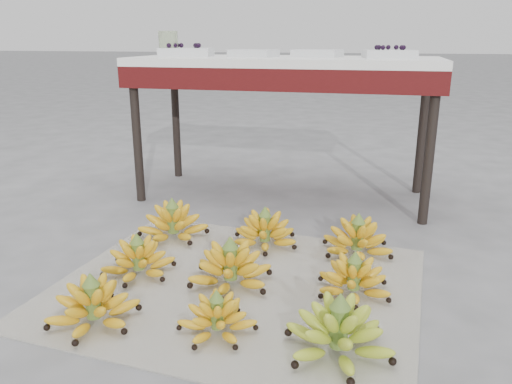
% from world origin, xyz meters
% --- Properties ---
extents(ground, '(60.00, 60.00, 0.00)m').
position_xyz_m(ground, '(0.00, 0.00, 0.00)').
color(ground, '#5C5C5E').
rests_on(ground, ground).
extents(newspaper_mat, '(1.33, 1.15, 0.01)m').
position_xyz_m(newspaper_mat, '(0.10, -0.07, 0.00)').
color(newspaper_mat, white).
rests_on(newspaper_mat, ground).
extents(bunch_front_left, '(0.35, 0.35, 0.17)m').
position_xyz_m(bunch_front_left, '(-0.26, -0.42, 0.06)').
color(bunch_front_left, yellow).
rests_on(bunch_front_left, newspaper_mat).
extents(bunch_front_center, '(0.27, 0.27, 0.14)m').
position_xyz_m(bunch_front_center, '(0.12, -0.37, 0.05)').
color(bunch_front_center, yellow).
rests_on(bunch_front_center, newspaper_mat).
extents(bunch_front_right, '(0.40, 0.40, 0.19)m').
position_xyz_m(bunch_front_right, '(0.48, -0.39, 0.07)').
color(bunch_front_right, '#81A833').
rests_on(bunch_front_right, newspaper_mat).
extents(bunch_mid_left, '(0.30, 0.30, 0.16)m').
position_xyz_m(bunch_mid_left, '(-0.28, -0.07, 0.06)').
color(bunch_mid_left, yellow).
rests_on(bunch_mid_left, newspaper_mat).
extents(bunch_mid_center, '(0.40, 0.40, 0.19)m').
position_xyz_m(bunch_mid_center, '(0.07, -0.07, 0.07)').
color(bunch_mid_center, yellow).
rests_on(bunch_mid_center, newspaper_mat).
extents(bunch_mid_right, '(0.30, 0.30, 0.16)m').
position_xyz_m(bunch_mid_right, '(0.50, -0.03, 0.06)').
color(bunch_mid_right, yellow).
rests_on(bunch_mid_right, newspaper_mat).
extents(bunch_back_left, '(0.36, 0.36, 0.18)m').
position_xyz_m(bunch_back_left, '(-0.30, 0.29, 0.07)').
color(bunch_back_left, yellow).
rests_on(bunch_back_left, newspaper_mat).
extents(bunch_back_center, '(0.36, 0.36, 0.17)m').
position_xyz_m(bunch_back_center, '(0.11, 0.31, 0.07)').
color(bunch_back_center, yellow).
rests_on(bunch_back_center, newspaper_mat).
extents(bunch_back_right, '(0.38, 0.38, 0.18)m').
position_xyz_m(bunch_back_right, '(0.50, 0.31, 0.07)').
color(bunch_back_right, yellow).
rests_on(bunch_back_right, newspaper_mat).
extents(vendor_table, '(1.58, 0.63, 0.76)m').
position_xyz_m(vendor_table, '(0.05, 1.02, 0.67)').
color(vendor_table, black).
rests_on(vendor_table, ground).
extents(tray_far_left, '(0.30, 0.23, 0.07)m').
position_xyz_m(tray_far_left, '(-0.49, 1.00, 0.78)').
color(tray_far_left, silver).
rests_on(tray_far_left, vendor_table).
extents(tray_left, '(0.26, 0.21, 0.04)m').
position_xyz_m(tray_left, '(-0.12, 1.02, 0.77)').
color(tray_left, silver).
rests_on(tray_left, vendor_table).
extents(tray_right, '(0.26, 0.21, 0.04)m').
position_xyz_m(tray_right, '(0.21, 1.05, 0.77)').
color(tray_right, silver).
rests_on(tray_right, vendor_table).
extents(tray_far_right, '(0.27, 0.22, 0.06)m').
position_xyz_m(tray_far_right, '(0.57, 1.00, 0.78)').
color(tray_far_right, silver).
rests_on(tray_far_right, vendor_table).
extents(glass_jar, '(0.13, 0.13, 0.13)m').
position_xyz_m(glass_jar, '(-0.60, 1.02, 0.82)').
color(glass_jar, beige).
rests_on(glass_jar, vendor_table).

